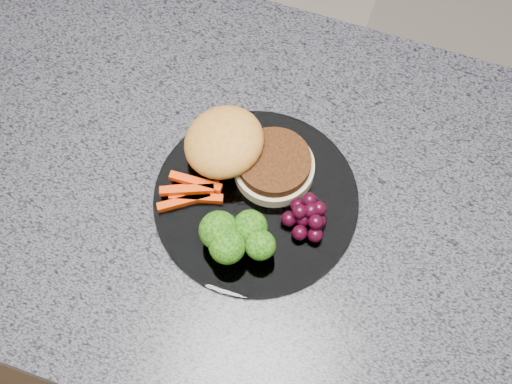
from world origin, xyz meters
TOP-DOWN VIEW (x-y plane):
  - island_cabinet at (0.00, 0.00)m, footprint 1.20×0.60m
  - countertop at (0.00, 0.00)m, footprint 1.20×0.60m
  - plate at (0.02, -0.01)m, footprint 0.26×0.26m
  - burger at (-0.02, 0.03)m, footprint 0.19×0.13m
  - carrot_sticks at (-0.06, -0.03)m, footprint 0.08×0.06m
  - broccoli at (0.02, -0.08)m, footprint 0.09×0.08m
  - grape_bunch at (0.09, -0.02)m, footprint 0.06×0.06m

SIDE VIEW (x-z plane):
  - island_cabinet at x=0.00m, z-range 0.00..0.86m
  - countertop at x=0.00m, z-range 0.86..0.90m
  - plate at x=0.02m, z-range 0.90..0.91m
  - carrot_sticks at x=-0.06m, z-range 0.91..0.92m
  - grape_bunch at x=0.09m, z-range 0.90..0.94m
  - burger at x=-0.02m, z-range 0.90..0.96m
  - broccoli at x=0.02m, z-range 0.91..0.97m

